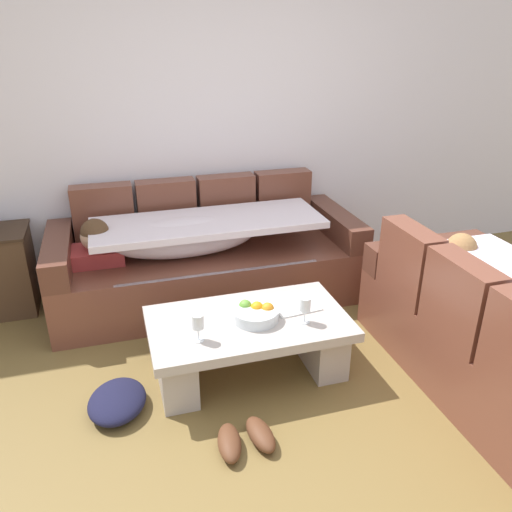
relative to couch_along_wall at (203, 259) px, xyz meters
The scene contains 11 objects.
ground_plane 1.67m from the couch_along_wall, 81.54° to the right, with size 14.00×14.00×0.00m, color brown.
back_wall 1.17m from the couch_along_wall, 65.35° to the left, with size 9.00×0.10×2.70m, color white.
couch_along_wall is the anchor object (origin of this frame).
couch_near_window 2.17m from the couch_along_wall, 47.82° to the right, with size 0.92×1.86×0.88m.
coffee_table 1.06m from the couch_along_wall, 85.92° to the right, with size 1.20×0.68×0.38m.
fruit_bowl 1.07m from the couch_along_wall, 83.59° to the right, with size 0.28×0.28×0.10m.
wine_glass_near_left 1.23m from the couch_along_wall, 102.04° to the right, with size 0.07×0.07×0.17m.
wine_glass_near_right 1.25m from the couch_along_wall, 71.94° to the right, with size 0.07×0.07×0.17m.
open_magazine 1.07m from the couch_along_wall, 68.14° to the right, with size 0.28×0.21×0.01m, color white.
pair_of_shoes 1.68m from the couch_along_wall, 93.95° to the right, with size 0.32×0.30×0.09m.
crumpled_garment 1.42m from the couch_along_wall, 121.76° to the right, with size 0.40×0.32×0.12m, color #191933.
Camera 1 is at (-0.87, -1.97, 1.98)m, focal length 35.74 mm.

